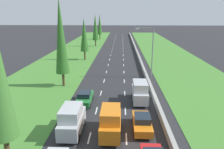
{
  "coord_description": "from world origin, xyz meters",
  "views": [
    {
      "loc": [
        1.18,
        -3.06,
        11.37
      ],
      "look_at": [
        -0.34,
        32.07,
        1.43
      ],
      "focal_mm": 34.99,
      "sensor_mm": 36.0,
      "label": 1
    }
  ],
  "objects_px": {
    "silver_van_left_lane": "(72,120)",
    "street_light_mast": "(151,49)",
    "orange_sedan_right_lane": "(142,122)",
    "silver_van_right_lane": "(140,92)",
    "poplar_tree_second": "(61,37)",
    "poplar_tree_fourth": "(95,27)",
    "orange_van_centre_lane": "(111,122)",
    "poplar_tree_third": "(84,35)",
    "green_sedan_left_lane": "(85,98)",
    "poplar_tree_fifth": "(100,25)"
  },
  "relations": [
    {
      "from": "silver_van_left_lane",
      "to": "street_light_mast",
      "type": "distance_m",
      "value": 22.52
    },
    {
      "from": "orange_sedan_right_lane",
      "to": "silver_van_right_lane",
      "type": "distance_m",
      "value": 7.3
    },
    {
      "from": "poplar_tree_second",
      "to": "street_light_mast",
      "type": "distance_m",
      "value": 15.76
    },
    {
      "from": "silver_van_right_lane",
      "to": "poplar_tree_fourth",
      "type": "relative_size",
      "value": 0.44
    },
    {
      "from": "orange_van_centre_lane",
      "to": "poplar_tree_second",
      "type": "distance_m",
      "value": 17.81
    },
    {
      "from": "orange_van_centre_lane",
      "to": "silver_van_right_lane",
      "type": "xyz_separation_m",
      "value": [
        3.43,
        8.34,
        0.0
      ]
    },
    {
      "from": "poplar_tree_third",
      "to": "poplar_tree_fourth",
      "type": "distance_m",
      "value": 23.02
    },
    {
      "from": "orange_van_centre_lane",
      "to": "poplar_tree_second",
      "type": "xyz_separation_m",
      "value": [
        -8.31,
        14.36,
        6.48
      ]
    },
    {
      "from": "street_light_mast",
      "to": "poplar_tree_second",
      "type": "bearing_deg",
      "value": -158.47
    },
    {
      "from": "street_light_mast",
      "to": "poplar_tree_fourth",
      "type": "bearing_deg",
      "value": 110.72
    },
    {
      "from": "poplar_tree_third",
      "to": "orange_sedan_right_lane",
      "type": "bearing_deg",
      "value": -71.52
    },
    {
      "from": "silver_van_left_lane",
      "to": "green_sedan_left_lane",
      "type": "relative_size",
      "value": 1.09
    },
    {
      "from": "poplar_tree_third",
      "to": "silver_van_left_lane",
      "type": "bearing_deg",
      "value": -82.72
    },
    {
      "from": "orange_van_centre_lane",
      "to": "orange_sedan_right_lane",
      "type": "bearing_deg",
      "value": 19.02
    },
    {
      "from": "poplar_tree_second",
      "to": "poplar_tree_fourth",
      "type": "bearing_deg",
      "value": 89.82
    },
    {
      "from": "poplar_tree_third",
      "to": "poplar_tree_fourth",
      "type": "relative_size",
      "value": 0.93
    },
    {
      "from": "orange_van_centre_lane",
      "to": "poplar_tree_fourth",
      "type": "relative_size",
      "value": 0.44
    },
    {
      "from": "poplar_tree_second",
      "to": "poplar_tree_fourth",
      "type": "xyz_separation_m",
      "value": [
        0.14,
        43.54,
        -1.33
      ]
    },
    {
      "from": "poplar_tree_second",
      "to": "poplar_tree_third",
      "type": "distance_m",
      "value": 20.59
    },
    {
      "from": "orange_sedan_right_lane",
      "to": "silver_van_left_lane",
      "type": "bearing_deg",
      "value": -172.94
    },
    {
      "from": "silver_van_right_lane",
      "to": "poplar_tree_third",
      "type": "xyz_separation_m",
      "value": [
        -11.65,
        26.54,
        4.76
      ]
    },
    {
      "from": "orange_sedan_right_lane",
      "to": "orange_van_centre_lane",
      "type": "bearing_deg",
      "value": -160.98
    },
    {
      "from": "orange_sedan_right_lane",
      "to": "silver_van_right_lane",
      "type": "relative_size",
      "value": 0.92
    },
    {
      "from": "orange_van_centre_lane",
      "to": "silver_van_right_lane",
      "type": "bearing_deg",
      "value": 67.64
    },
    {
      "from": "orange_sedan_right_lane",
      "to": "silver_van_left_lane",
      "type": "xyz_separation_m",
      "value": [
        -6.87,
        -0.85,
        0.59
      ]
    },
    {
      "from": "poplar_tree_fourth",
      "to": "orange_sedan_right_lane",
      "type": "bearing_deg",
      "value": -78.8
    },
    {
      "from": "silver_van_right_lane",
      "to": "green_sedan_left_lane",
      "type": "bearing_deg",
      "value": -172.19
    },
    {
      "from": "poplar_tree_second",
      "to": "poplar_tree_third",
      "type": "xyz_separation_m",
      "value": [
        0.09,
        20.52,
        -1.72
      ]
    },
    {
      "from": "silver_van_left_lane",
      "to": "poplar_tree_second",
      "type": "bearing_deg",
      "value": 107.71
    },
    {
      "from": "orange_sedan_right_lane",
      "to": "silver_van_right_lane",
      "type": "bearing_deg",
      "value": 87.29
    },
    {
      "from": "orange_sedan_right_lane",
      "to": "street_light_mast",
      "type": "distance_m",
      "value": 19.74
    },
    {
      "from": "poplar_tree_second",
      "to": "poplar_tree_third",
      "type": "height_order",
      "value": "poplar_tree_second"
    },
    {
      "from": "silver_van_left_lane",
      "to": "poplar_tree_second",
      "type": "xyz_separation_m",
      "value": [
        -4.52,
        14.15,
        6.48
      ]
    },
    {
      "from": "poplar_tree_third",
      "to": "poplar_tree_fifth",
      "type": "distance_m",
      "value": 44.07
    },
    {
      "from": "silver_van_left_lane",
      "to": "poplar_tree_second",
      "type": "distance_m",
      "value": 16.21
    },
    {
      "from": "poplar_tree_second",
      "to": "silver_van_right_lane",
      "type": "bearing_deg",
      "value": -27.17
    },
    {
      "from": "orange_sedan_right_lane",
      "to": "green_sedan_left_lane",
      "type": "relative_size",
      "value": 1.0
    },
    {
      "from": "silver_van_left_lane",
      "to": "silver_van_right_lane",
      "type": "height_order",
      "value": "same"
    },
    {
      "from": "orange_van_centre_lane",
      "to": "poplar_tree_fifth",
      "type": "height_order",
      "value": "poplar_tree_fifth"
    },
    {
      "from": "poplar_tree_fourth",
      "to": "silver_van_right_lane",
      "type": "bearing_deg",
      "value": -76.83
    },
    {
      "from": "poplar_tree_third",
      "to": "poplar_tree_second",
      "type": "bearing_deg",
      "value": -90.25
    },
    {
      "from": "orange_van_centre_lane",
      "to": "poplar_tree_fifth",
      "type": "xyz_separation_m",
      "value": [
        -8.71,
        78.94,
        5.07
      ]
    },
    {
      "from": "silver_van_left_lane",
      "to": "poplar_tree_third",
      "type": "xyz_separation_m",
      "value": [
        -4.43,
        34.67,
        4.76
      ]
    },
    {
      "from": "silver_van_left_lane",
      "to": "green_sedan_left_lane",
      "type": "distance_m",
      "value": 7.16
    },
    {
      "from": "poplar_tree_third",
      "to": "orange_van_centre_lane",
      "type": "bearing_deg",
      "value": -76.75
    },
    {
      "from": "green_sedan_left_lane",
      "to": "poplar_tree_third",
      "type": "bearing_deg",
      "value": 99.23
    },
    {
      "from": "orange_sedan_right_lane",
      "to": "silver_van_left_lane",
      "type": "relative_size",
      "value": 0.92
    },
    {
      "from": "orange_sedan_right_lane",
      "to": "street_light_mast",
      "type": "xyz_separation_m",
      "value": [
        3.06,
        19.0,
        4.42
      ]
    },
    {
      "from": "green_sedan_left_lane",
      "to": "poplar_tree_third",
      "type": "relative_size",
      "value": 0.44
    },
    {
      "from": "silver_van_right_lane",
      "to": "street_light_mast",
      "type": "xyz_separation_m",
      "value": [
        2.71,
        11.73,
        3.83
      ]
    }
  ]
}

